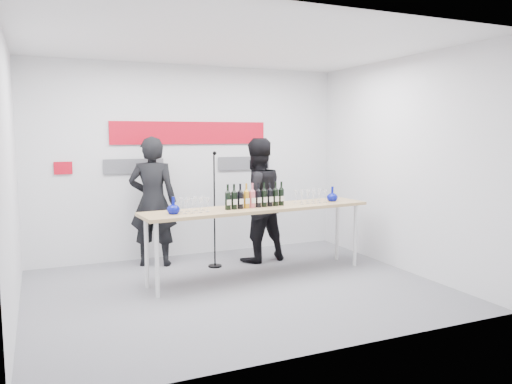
% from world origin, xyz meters
% --- Properties ---
extents(ground, '(5.00, 5.00, 0.00)m').
position_xyz_m(ground, '(0.00, 0.00, 0.00)').
color(ground, slate).
rests_on(ground, ground).
extents(back_wall, '(5.00, 0.04, 3.00)m').
position_xyz_m(back_wall, '(0.00, 2.00, 1.50)').
color(back_wall, silver).
rests_on(back_wall, ground).
extents(signage, '(3.38, 0.02, 0.79)m').
position_xyz_m(signage, '(-0.06, 1.97, 1.81)').
color(signage, red).
rests_on(signage, back_wall).
extents(tasting_table, '(3.24, 0.91, 0.96)m').
position_xyz_m(tasting_table, '(0.48, 0.41, 0.89)').
color(tasting_table, tan).
rests_on(tasting_table, ground).
extents(wine_bottles, '(0.89, 0.15, 0.33)m').
position_xyz_m(wine_bottles, '(0.41, 0.37, 1.13)').
color(wine_bottles, black).
rests_on(wine_bottles, tasting_table).
extents(decanter_left, '(0.16, 0.16, 0.21)m').
position_xyz_m(decanter_left, '(-0.73, 0.29, 1.07)').
color(decanter_left, '#070E89').
rests_on(decanter_left, tasting_table).
extents(decanter_right, '(0.16, 0.16, 0.21)m').
position_xyz_m(decanter_right, '(1.69, 0.50, 1.07)').
color(decanter_right, '#070E89').
rests_on(decanter_right, tasting_table).
extents(glasses_left, '(0.38, 0.25, 0.18)m').
position_xyz_m(glasses_left, '(-0.45, 0.33, 1.05)').
color(glasses_left, silver).
rests_on(glasses_left, tasting_table).
extents(glasses_right, '(0.48, 0.26, 0.18)m').
position_xyz_m(glasses_right, '(1.31, 0.48, 1.05)').
color(glasses_right, silver).
rests_on(glasses_right, tasting_table).
extents(presenter_left, '(0.82, 0.69, 1.90)m').
position_xyz_m(presenter_left, '(-0.71, 1.56, 0.95)').
color(presenter_left, black).
rests_on(presenter_left, ground).
extents(presenter_right, '(0.99, 0.81, 1.87)m').
position_xyz_m(presenter_right, '(0.78, 1.19, 0.94)').
color(presenter_right, black).
rests_on(presenter_right, ground).
extents(mic_stand, '(0.20, 0.20, 1.69)m').
position_xyz_m(mic_stand, '(0.08, 1.11, 0.52)').
color(mic_stand, black).
rests_on(mic_stand, ground).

